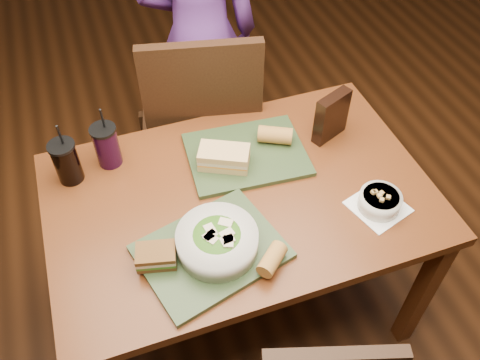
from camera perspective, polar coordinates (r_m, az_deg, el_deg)
name	(u,v)px	position (r m, az deg, el deg)	size (l,w,h in m)	color
ground	(240,301)	(2.35, 0.00, -13.47)	(6.00, 6.00, 0.00)	#381C0B
dining_table	(240,210)	(1.80, 0.00, -3.41)	(1.30, 0.85, 0.75)	#592A11
chair_far	(198,125)	(2.22, -4.69, 6.21)	(0.55, 0.56, 1.07)	black
diner	(200,37)	(2.44, -4.54, 15.75)	(0.56, 0.37, 1.53)	#6B3593
tray_near	(211,252)	(1.58, -3.25, -8.03)	(0.42, 0.32, 0.02)	#293A1E
tray_far	(247,154)	(1.85, 0.74, 2.89)	(0.42, 0.32, 0.02)	#293A1E
salad_bowl	(217,240)	(1.54, -2.58, -6.78)	(0.25, 0.25, 0.08)	silver
soup_bowl	(380,201)	(1.73, 15.42, -2.29)	(0.21, 0.21, 0.07)	white
sandwich_near	(156,256)	(1.54, -9.40, -8.44)	(0.13, 0.11, 0.06)	#593819
sandwich_far	(224,157)	(1.77, -1.81, 2.56)	(0.20, 0.16, 0.07)	tan
baguette_near	(272,259)	(1.52, 3.62, -8.88)	(0.05, 0.05, 0.11)	#AD7533
baguette_far	(275,135)	(1.87, 3.97, 5.06)	(0.06, 0.06, 0.12)	#AD7533
cup_cola	(66,162)	(1.82, -18.90, 1.95)	(0.09, 0.09, 0.25)	black
cup_berry	(107,145)	(1.83, -14.74, 3.78)	(0.09, 0.09, 0.25)	black
chip_bag	(331,116)	(1.90, 10.23, 7.04)	(0.14, 0.04, 0.19)	black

